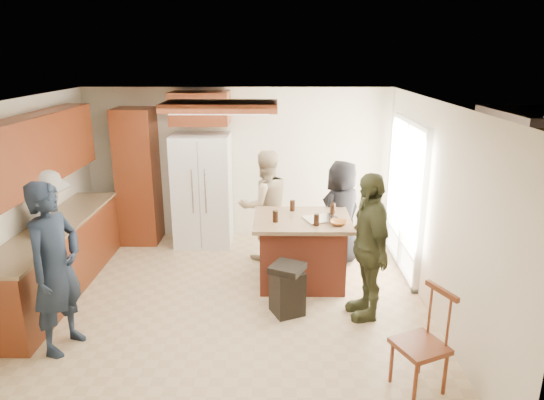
{
  "coord_description": "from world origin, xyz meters",
  "views": [
    {
      "loc": [
        0.64,
        -5.38,
        3.02
      ],
      "look_at": [
        0.58,
        0.77,
        1.15
      ],
      "focal_mm": 32.0,
      "sensor_mm": 36.0,
      "label": 1
    }
  ],
  "objects_px": {
    "spindle_chair": "(422,345)",
    "person_front_left": "(56,268)",
    "trash_bin": "(287,289)",
    "refrigerator": "(203,190)",
    "kitchen_island": "(302,250)",
    "person_side_right": "(368,246)",
    "person_behind_right": "(341,213)",
    "person_behind_left": "(265,205)",
    "person_counter": "(50,235)"
  },
  "relations": [
    {
      "from": "spindle_chair",
      "to": "person_front_left",
      "type": "bearing_deg",
      "value": 170.06
    },
    {
      "from": "trash_bin",
      "to": "spindle_chair",
      "type": "xyz_separation_m",
      "value": [
        1.21,
        -1.36,
        0.13
      ]
    },
    {
      "from": "refrigerator",
      "to": "kitchen_island",
      "type": "bearing_deg",
      "value": -43.52
    },
    {
      "from": "person_side_right",
      "to": "trash_bin",
      "type": "distance_m",
      "value": 1.09
    },
    {
      "from": "person_side_right",
      "to": "refrigerator",
      "type": "bearing_deg",
      "value": -142.88
    },
    {
      "from": "spindle_chair",
      "to": "person_behind_right",
      "type": "bearing_deg",
      "value": 97.87
    },
    {
      "from": "person_behind_left",
      "to": "trash_bin",
      "type": "relative_size",
      "value": 2.66
    },
    {
      "from": "person_counter",
      "to": "spindle_chair",
      "type": "height_order",
      "value": "person_counter"
    },
    {
      "from": "person_side_right",
      "to": "trash_bin",
      "type": "height_order",
      "value": "person_side_right"
    },
    {
      "from": "person_counter",
      "to": "person_behind_right",
      "type": "bearing_deg",
      "value": -89.98
    },
    {
      "from": "refrigerator",
      "to": "person_counter",
      "type": "bearing_deg",
      "value": -131.49
    },
    {
      "from": "person_behind_left",
      "to": "trash_bin",
      "type": "height_order",
      "value": "person_behind_left"
    },
    {
      "from": "person_counter",
      "to": "person_side_right",
      "type": "bearing_deg",
      "value": -112.27
    },
    {
      "from": "refrigerator",
      "to": "kitchen_island",
      "type": "xyz_separation_m",
      "value": [
        1.53,
        -1.45,
        -0.43
      ]
    },
    {
      "from": "person_front_left",
      "to": "trash_bin",
      "type": "relative_size",
      "value": 2.91
    },
    {
      "from": "person_side_right",
      "to": "trash_bin",
      "type": "bearing_deg",
      "value": -98.98
    },
    {
      "from": "refrigerator",
      "to": "trash_bin",
      "type": "bearing_deg",
      "value": -59.76
    },
    {
      "from": "refrigerator",
      "to": "person_behind_left",
      "type": "bearing_deg",
      "value": -30.74
    },
    {
      "from": "trash_bin",
      "to": "spindle_chair",
      "type": "bearing_deg",
      "value": -48.35
    },
    {
      "from": "person_front_left",
      "to": "person_behind_right",
      "type": "relative_size",
      "value": 1.18
    },
    {
      "from": "person_counter",
      "to": "spindle_chair",
      "type": "distance_m",
      "value": 4.55
    },
    {
      "from": "person_counter",
      "to": "spindle_chair",
      "type": "xyz_separation_m",
      "value": [
        4.18,
        -1.76,
        -0.38
      ]
    },
    {
      "from": "person_behind_left",
      "to": "person_behind_right",
      "type": "distance_m",
      "value": 1.13
    },
    {
      "from": "person_behind_right",
      "to": "person_side_right",
      "type": "xyz_separation_m",
      "value": [
        0.12,
        -1.51,
        0.1
      ]
    },
    {
      "from": "person_counter",
      "to": "spindle_chair",
      "type": "bearing_deg",
      "value": -128.85
    },
    {
      "from": "person_behind_left",
      "to": "person_counter",
      "type": "height_order",
      "value": "same"
    },
    {
      "from": "person_behind_right",
      "to": "refrigerator",
      "type": "bearing_deg",
      "value": -63.41
    },
    {
      "from": "kitchen_island",
      "to": "trash_bin",
      "type": "height_order",
      "value": "kitchen_island"
    },
    {
      "from": "person_side_right",
      "to": "person_behind_right",
      "type": "bearing_deg",
      "value": 177.13
    },
    {
      "from": "person_counter",
      "to": "kitchen_island",
      "type": "relative_size",
      "value": 1.31
    },
    {
      "from": "person_behind_left",
      "to": "refrigerator",
      "type": "height_order",
      "value": "refrigerator"
    },
    {
      "from": "person_behind_left",
      "to": "trash_bin",
      "type": "xyz_separation_m",
      "value": [
        0.3,
        -1.66,
        -0.52
      ]
    },
    {
      "from": "kitchen_island",
      "to": "person_side_right",
      "type": "bearing_deg",
      "value": -49.2
    },
    {
      "from": "refrigerator",
      "to": "trash_bin",
      "type": "height_order",
      "value": "refrigerator"
    },
    {
      "from": "person_side_right",
      "to": "spindle_chair",
      "type": "bearing_deg",
      "value": 4.2
    },
    {
      "from": "person_front_left",
      "to": "person_counter",
      "type": "height_order",
      "value": "person_front_left"
    },
    {
      "from": "person_counter",
      "to": "person_front_left",
      "type": "bearing_deg",
      "value": -168.72
    },
    {
      "from": "person_behind_left",
      "to": "person_side_right",
      "type": "xyz_separation_m",
      "value": [
        1.24,
        -1.69,
        0.04
      ]
    },
    {
      "from": "person_front_left",
      "to": "kitchen_island",
      "type": "height_order",
      "value": "person_front_left"
    },
    {
      "from": "person_behind_right",
      "to": "refrigerator",
      "type": "height_order",
      "value": "refrigerator"
    },
    {
      "from": "person_side_right",
      "to": "kitchen_island",
      "type": "xyz_separation_m",
      "value": [
        -0.73,
        0.84,
        -0.4
      ]
    },
    {
      "from": "kitchen_island",
      "to": "person_behind_right",
      "type": "bearing_deg",
      "value": 48.05
    },
    {
      "from": "kitchen_island",
      "to": "trash_bin",
      "type": "bearing_deg",
      "value": -104.32
    },
    {
      "from": "person_front_left",
      "to": "kitchen_island",
      "type": "xyz_separation_m",
      "value": [
        2.59,
        1.54,
        -0.44
      ]
    },
    {
      "from": "person_front_left",
      "to": "person_counter",
      "type": "relative_size",
      "value": 1.09
    },
    {
      "from": "person_side_right",
      "to": "person_counter",
      "type": "distance_m",
      "value": 3.93
    },
    {
      "from": "person_behind_right",
      "to": "person_front_left",
      "type": "bearing_deg",
      "value": -8.65
    },
    {
      "from": "person_behind_right",
      "to": "person_counter",
      "type": "relative_size",
      "value": 0.93
    },
    {
      "from": "person_behind_right",
      "to": "person_behind_left",
      "type": "bearing_deg",
      "value": -52.21
    },
    {
      "from": "person_front_left",
      "to": "refrigerator",
      "type": "xyz_separation_m",
      "value": [
        1.06,
        3.0,
        -0.02
      ]
    }
  ]
}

